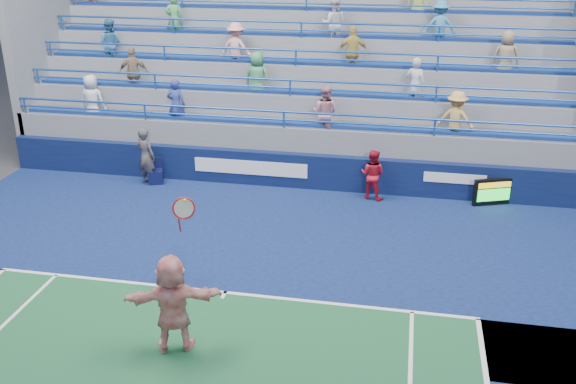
% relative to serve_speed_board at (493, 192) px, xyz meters
% --- Properties ---
extents(ground, '(120.00, 120.00, 0.00)m').
position_rel_serve_speed_board_xyz_m(ground, '(-6.30, -6.21, -0.41)').
color(ground, '#333538').
extents(sponsor_wall, '(18.00, 0.32, 1.10)m').
position_rel_serve_speed_board_xyz_m(sponsor_wall, '(-6.29, 0.29, 0.14)').
color(sponsor_wall, '#0B143D').
rests_on(sponsor_wall, ground).
extents(bleacher_stand, '(18.00, 5.61, 6.13)m').
position_rel_serve_speed_board_xyz_m(bleacher_stand, '(-6.30, 4.06, 1.14)').
color(bleacher_stand, slate).
rests_on(bleacher_stand, ground).
extents(serve_speed_board, '(1.14, 0.55, 0.82)m').
position_rel_serve_speed_board_xyz_m(serve_speed_board, '(0.00, 0.00, 0.00)').
color(serve_speed_board, black).
rests_on(serve_speed_board, ground).
extents(judge_chair, '(0.57, 0.59, 0.79)m').
position_rel_serve_speed_board_xyz_m(judge_chair, '(-10.30, -0.23, -0.16)').
color(judge_chair, '#0B0F37').
rests_on(judge_chair, ground).
extents(tennis_player, '(1.94, 1.12, 3.20)m').
position_rel_serve_speed_board_xyz_m(tennis_player, '(-6.67, -8.31, 0.59)').
color(tennis_player, white).
rests_on(tennis_player, ground).
extents(line_judge, '(0.79, 0.65, 1.85)m').
position_rel_serve_speed_board_xyz_m(line_judge, '(-10.53, -0.33, 0.51)').
color(line_judge, '#121833').
rests_on(line_judge, ground).
extents(ball_girl, '(0.88, 0.77, 1.53)m').
position_rel_serve_speed_board_xyz_m(ball_girl, '(-3.49, -0.17, 0.35)').
color(ball_girl, red).
rests_on(ball_girl, ground).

